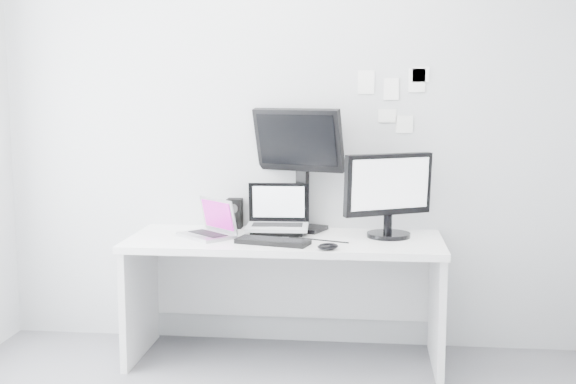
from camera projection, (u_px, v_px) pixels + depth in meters
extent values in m
plane|color=#B5B8BA|center=(291.00, 127.00, 4.49)|extent=(3.60, 0.00, 3.60)
cube|color=white|center=(285.00, 300.00, 4.28)|extent=(1.80, 0.70, 0.73)
cube|color=#A9A9AE|center=(206.00, 217.00, 4.23)|extent=(0.39, 0.38, 0.23)
cube|color=black|center=(235.00, 213.00, 4.53)|extent=(0.12, 0.12, 0.18)
cube|color=#B9BCC0|center=(277.00, 209.00, 4.33)|extent=(0.37, 0.30, 0.30)
cube|color=black|center=(300.00, 168.00, 4.42)|extent=(0.59, 0.39, 0.76)
cube|color=black|center=(389.00, 194.00, 4.22)|extent=(0.60, 0.48, 0.50)
cube|color=black|center=(273.00, 241.00, 4.06)|extent=(0.43, 0.24, 0.03)
ellipsoid|color=black|center=(328.00, 247.00, 3.91)|extent=(0.14, 0.11, 0.04)
cube|color=white|center=(366.00, 82.00, 4.40)|extent=(0.10, 0.00, 0.14)
cube|color=white|center=(391.00, 89.00, 4.39)|extent=(0.09, 0.00, 0.13)
cube|color=white|center=(417.00, 80.00, 4.37)|extent=(0.10, 0.00, 0.14)
cube|color=white|center=(387.00, 116.00, 4.41)|extent=(0.11, 0.00, 0.08)
cube|color=white|center=(421.00, 74.00, 4.36)|extent=(0.10, 0.00, 0.09)
cube|color=white|center=(404.00, 124.00, 4.41)|extent=(0.10, 0.00, 0.10)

